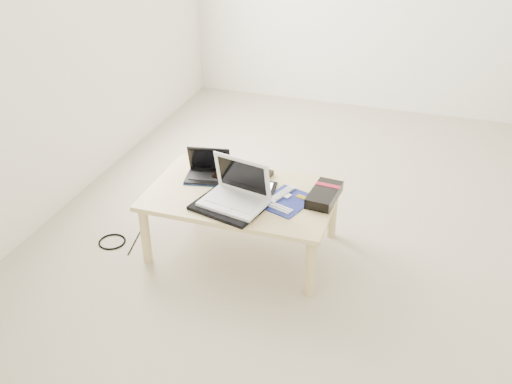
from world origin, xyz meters
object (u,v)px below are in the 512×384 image
(gpu_box, at_px, (324,195))
(coffee_table, at_px, (242,200))
(netbook, at_px, (208,171))
(white_laptop, at_px, (236,193))

(gpu_box, bearing_deg, coffee_table, -171.03)
(coffee_table, bearing_deg, netbook, 156.11)
(netbook, xyz_separation_m, white_laptop, (0.27, -0.25, 0.03))
(gpu_box, bearing_deg, netbook, 177.04)
(netbook, xyz_separation_m, gpu_box, (0.74, -0.04, -0.01))
(coffee_table, relative_size, white_laptop, 2.77)
(netbook, distance_m, gpu_box, 0.74)
(white_laptop, bearing_deg, netbook, 138.14)
(white_laptop, height_order, gpu_box, white_laptop)
(netbook, bearing_deg, coffee_table, -23.89)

